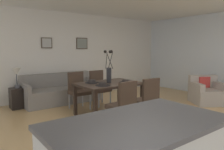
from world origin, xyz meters
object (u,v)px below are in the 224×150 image
object	(u,v)px
dining_chair_far_right	(99,86)
bowl_far_left	(126,81)
bowl_near_right	(92,81)
framed_picture_center	(82,43)
dining_chair_far_left	(147,98)
dining_chair_near_left	(124,103)
framed_picture_left	(47,43)
bowl_near_left	(103,84)
centerpiece_vase	(109,70)
dining_chair_near_right	(78,88)
side_table	(18,98)
sofa	(61,92)
armchair	(207,93)
dining_table	(109,86)
table_lamp	(16,73)

from	to	relation	value
dining_chair_far_right	bowl_far_left	size ratio (longest dim) A/B	5.41
bowl_near_right	framed_picture_center	size ratio (longest dim) A/B	0.43
bowl_far_left	dining_chair_far_left	bearing A→B (deg)	-89.35
dining_chair_near_left	framed_picture_left	bearing A→B (deg)	94.57
dining_chair_far_left	bowl_near_left	distance (m)	0.96
dining_chair_far_right	centerpiece_vase	distance (m)	1.07
dining_chair_far_left	centerpiece_vase	xyz separation A→B (m)	(-0.32, 0.88, 0.51)
dining_chair_near_right	dining_chair_far_left	bearing A→B (deg)	-70.10
dining_chair_far_left	framed_picture_left	size ratio (longest dim) A/B	2.87
side_table	dining_chair_far_right	bearing A→B (deg)	-26.82
dining_chair_far_left	framed_picture_center	size ratio (longest dim) A/B	2.34
dining_chair_far_right	centerpiece_vase	bearing A→B (deg)	-109.24
sofa	side_table	bearing A→B (deg)	177.49
dining_chair_far_left	framed_picture_center	world-z (taller)	framed_picture_center
framed_picture_center	side_table	bearing A→B (deg)	-168.45
dining_chair_far_left	armchair	world-z (taller)	dining_chair_far_left
dining_chair_near_left	dining_chair_near_right	world-z (taller)	same
dining_chair_near_left	framed_picture_center	bearing A→B (deg)	74.13
centerpiece_vase	bowl_far_left	xyz separation A→B (m)	(0.31, -0.22, -0.24)
dining_table	dining_chair_far_right	distance (m)	0.95
dining_chair_far_right	sofa	distance (m)	1.15
dining_chair_far_right	framed_picture_left	bearing A→B (deg)	122.97
table_lamp	bowl_far_left	bearing A→B (deg)	-47.78
side_table	armchair	world-z (taller)	armchair
bowl_near_left	dining_chair_near_right	bearing A→B (deg)	90.14
dining_chair_far_right	framed_picture_center	xyz separation A→B (m)	(0.26, 1.37, 1.16)
dining_table	bowl_far_left	size ratio (longest dim) A/B	8.24
dining_table	bowl_far_left	xyz separation A→B (m)	(0.32, -0.22, 0.13)
dining_table	dining_chair_near_left	size ratio (longest dim) A/B	1.52
dining_chair_near_right	sofa	distance (m)	0.92
dining_chair_near_left	table_lamp	world-z (taller)	table_lamp
dining_table	sofa	size ratio (longest dim) A/B	0.67
dining_chair_near_left	side_table	distance (m)	2.99
bowl_near_right	framed_picture_left	bearing A→B (deg)	97.27
bowl_near_left	side_table	xyz separation A→B (m)	(-1.22, 2.04, -0.52)
bowl_far_left	side_table	bearing A→B (deg)	132.22
armchair	dining_chair_far_right	bearing A→B (deg)	146.13
dining_chair_far_right	sofa	size ratio (longest dim) A/B	0.44
dining_chair_far_left	dining_chair_far_right	size ratio (longest dim) A/B	1.00
dining_chair_far_right	bowl_far_left	bearing A→B (deg)	-89.77
armchair	side_table	bearing A→B (deg)	149.01
dining_chair_near_right	bowl_near_right	distance (m)	0.72
dining_chair_near_left	dining_chair_far_right	distance (m)	1.90
dining_chair_near_right	centerpiece_vase	world-z (taller)	centerpiece_vase
dining_chair_near_left	centerpiece_vase	size ratio (longest dim) A/B	1.25
armchair	framed_picture_left	distance (m)	4.74
table_lamp	framed_picture_left	world-z (taller)	framed_picture_left
dining_chair_far_right	bowl_near_left	distance (m)	1.30
dining_chair_far_left	bowl_near_right	bearing A→B (deg)	120.15
side_table	bowl_near_right	bearing A→B (deg)	-52.73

